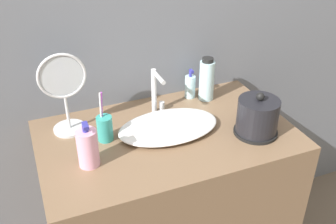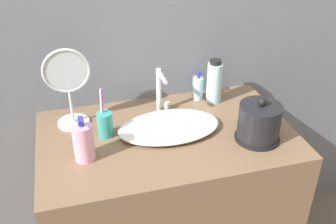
{
  "view_description": "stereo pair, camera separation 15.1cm",
  "coord_description": "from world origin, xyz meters",
  "px_view_note": "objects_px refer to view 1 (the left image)",
  "views": [
    {
      "loc": [
        -0.48,
        -0.89,
        1.74
      ],
      "look_at": [
        0.0,
        0.31,
        0.96
      ],
      "focal_mm": 42.0,
      "sensor_mm": 36.0,
      "label": 1
    },
    {
      "loc": [
        -0.34,
        -0.94,
        1.74
      ],
      "look_at": [
        0.0,
        0.31,
        0.96
      ],
      "focal_mm": 42.0,
      "sensor_mm": 36.0,
      "label": 2
    }
  ],
  "objects_px": {
    "shampoo_bottle": "(207,80)",
    "vanity_mirror": "(64,91)",
    "faucet": "(156,90)",
    "lotion_bottle": "(190,86)",
    "electric_kettle": "(257,118)",
    "mouthwash_bottle": "(88,148)",
    "toothbrush_cup": "(105,128)"
  },
  "relations": [
    {
      "from": "lotion_bottle",
      "to": "shampoo_bottle",
      "type": "relative_size",
      "value": 0.7
    },
    {
      "from": "shampoo_bottle",
      "to": "mouthwash_bottle",
      "type": "relative_size",
      "value": 1.13
    },
    {
      "from": "faucet",
      "to": "lotion_bottle",
      "type": "distance_m",
      "value": 0.21
    },
    {
      "from": "toothbrush_cup",
      "to": "mouthwash_bottle",
      "type": "relative_size",
      "value": 1.14
    },
    {
      "from": "faucet",
      "to": "toothbrush_cup",
      "type": "height_order",
      "value": "toothbrush_cup"
    },
    {
      "from": "electric_kettle",
      "to": "mouthwash_bottle",
      "type": "bearing_deg",
      "value": 175.55
    },
    {
      "from": "lotion_bottle",
      "to": "mouthwash_bottle",
      "type": "distance_m",
      "value": 0.63
    },
    {
      "from": "vanity_mirror",
      "to": "mouthwash_bottle",
      "type": "bearing_deg",
      "value": -84.17
    },
    {
      "from": "faucet",
      "to": "electric_kettle",
      "type": "bearing_deg",
      "value": -43.34
    },
    {
      "from": "mouthwash_bottle",
      "to": "lotion_bottle",
      "type": "bearing_deg",
      "value": 30.52
    },
    {
      "from": "toothbrush_cup",
      "to": "lotion_bottle",
      "type": "height_order",
      "value": "toothbrush_cup"
    },
    {
      "from": "lotion_bottle",
      "to": "shampoo_bottle",
      "type": "distance_m",
      "value": 0.09
    },
    {
      "from": "faucet",
      "to": "shampoo_bottle",
      "type": "height_order",
      "value": "same"
    },
    {
      "from": "lotion_bottle",
      "to": "mouthwash_bottle",
      "type": "height_order",
      "value": "mouthwash_bottle"
    },
    {
      "from": "lotion_bottle",
      "to": "vanity_mirror",
      "type": "bearing_deg",
      "value": -173.38
    },
    {
      "from": "shampoo_bottle",
      "to": "vanity_mirror",
      "type": "distance_m",
      "value": 0.63
    },
    {
      "from": "shampoo_bottle",
      "to": "mouthwash_bottle",
      "type": "height_order",
      "value": "shampoo_bottle"
    },
    {
      "from": "electric_kettle",
      "to": "vanity_mirror",
      "type": "xyz_separation_m",
      "value": [
        -0.68,
        0.3,
        0.11
      ]
    },
    {
      "from": "faucet",
      "to": "shampoo_bottle",
      "type": "bearing_deg",
      "value": 7.43
    },
    {
      "from": "electric_kettle",
      "to": "faucet",
      "type": "bearing_deg",
      "value": 136.66
    },
    {
      "from": "mouthwash_bottle",
      "to": "vanity_mirror",
      "type": "distance_m",
      "value": 0.27
    },
    {
      "from": "mouthwash_bottle",
      "to": "shampoo_bottle",
      "type": "bearing_deg",
      "value": 24.68
    },
    {
      "from": "electric_kettle",
      "to": "toothbrush_cup",
      "type": "relative_size",
      "value": 0.9
    },
    {
      "from": "mouthwash_bottle",
      "to": "toothbrush_cup",
      "type": "bearing_deg",
      "value": 54.7
    },
    {
      "from": "lotion_bottle",
      "to": "vanity_mirror",
      "type": "xyz_separation_m",
      "value": [
        -0.56,
        -0.07,
        0.12
      ]
    },
    {
      "from": "toothbrush_cup",
      "to": "mouthwash_bottle",
      "type": "bearing_deg",
      "value": -125.3
    },
    {
      "from": "faucet",
      "to": "lotion_bottle",
      "type": "relative_size",
      "value": 1.43
    },
    {
      "from": "electric_kettle",
      "to": "shampoo_bottle",
      "type": "height_order",
      "value": "shampoo_bottle"
    },
    {
      "from": "faucet",
      "to": "mouthwash_bottle",
      "type": "bearing_deg",
      "value": -144.93
    },
    {
      "from": "electric_kettle",
      "to": "lotion_bottle",
      "type": "relative_size",
      "value": 1.29
    },
    {
      "from": "shampoo_bottle",
      "to": "vanity_mirror",
      "type": "height_order",
      "value": "vanity_mirror"
    },
    {
      "from": "lotion_bottle",
      "to": "electric_kettle",
      "type": "bearing_deg",
      "value": -72.21
    }
  ]
}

